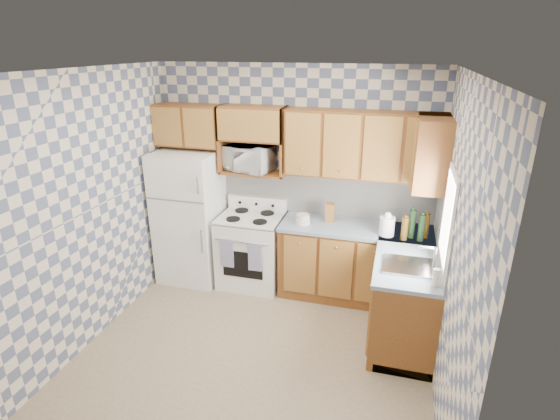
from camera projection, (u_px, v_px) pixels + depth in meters
The scene contains 30 objects.
floor at pixel (256, 350), 4.41m from camera, with size 3.40×3.40×0.00m, color #7B6850.
back_wall at pixel (294, 178), 5.37m from camera, with size 3.40×0.02×2.70m, color slate.
right_wall at pixel (453, 250), 3.51m from camera, with size 0.02×3.20×2.70m, color slate.
backsplash_back at pixel (326, 193), 5.31m from camera, with size 2.60×0.01×0.56m, color white.
backsplash_right at pixel (442, 229), 4.28m from camera, with size 0.01×1.60×0.56m, color white.
refrigerator at pixel (190, 217), 5.55m from camera, with size 0.75×0.70×1.68m, color white.
stove_body at pixel (251, 251), 5.51m from camera, with size 0.76×0.65×0.90m, color white.
cooktop at pixel (251, 218), 5.35m from camera, with size 0.76×0.65×0.03m, color silver.
backguard at pixel (257, 203), 5.56m from camera, with size 0.76×0.08×0.17m, color white.
dish_towel_left at pixel (227, 254), 5.21m from camera, with size 0.17×0.03×0.35m, color navy.
dish_towel_right at pixel (255, 257), 5.12m from camera, with size 0.17×0.03×0.35m, color navy.
base_cabinets_back at pixel (355, 263), 5.22m from camera, with size 1.75×0.60×0.88m, color #5F3810.
base_cabinets_right at pixel (404, 292), 4.63m from camera, with size 0.60×1.60×0.88m, color #5F3810.
countertop_back at pixel (357, 228), 5.05m from camera, with size 1.77×0.63×0.04m, color slate.
countertop_right at pixel (408, 253), 4.46m from camera, with size 0.63×1.60×0.04m, color slate.
upper_cabinets_back at pixel (364, 145), 4.84m from camera, with size 1.75×0.33×0.74m, color #5F3810.
upper_cabinets_fridge at pixel (189, 125), 5.32m from camera, with size 0.82×0.33×0.50m, color #5F3810.
upper_cabinets_right at pixel (432, 153), 4.49m from camera, with size 0.33×0.70×0.74m, color #5F3810.
microwave_shelf at pixel (254, 172), 5.31m from camera, with size 0.80×0.33×0.03m, color #5F3810.
microwave at pixel (250, 158), 5.28m from camera, with size 0.56×0.38×0.31m, color white.
sink at pixel (409, 266), 4.14m from camera, with size 0.48×0.40×0.03m, color #B7B7BC.
window at pixel (448, 218), 3.88m from camera, with size 0.02×0.66×0.86m, color white.
bottle_0 at pixel (412, 224), 4.71m from camera, with size 0.07×0.07×0.32m, color black.
bottle_1 at pixel (421, 228), 4.64m from camera, with size 0.07×0.07×0.30m, color black.
bottle_2 at pixel (426, 226), 4.72m from camera, with size 0.07×0.07×0.28m, color #4B320D.
bottle_3 at pixel (405, 229), 4.67m from camera, with size 0.07×0.07×0.25m, color #4B320D.
knife_block at pixel (330, 212), 5.17m from camera, with size 0.10×0.10×0.22m, color brown.
electric_kettle at pixel (387, 226), 4.79m from camera, with size 0.17×0.17×0.21m, color white.
food_containers at pixel (303, 219), 5.11m from camera, with size 0.17×0.17×0.11m, color silver, non-canonical shape.
soap_bottle at pixel (436, 278), 3.77m from camera, with size 0.06×0.06×0.17m, color silver.
Camera 1 is at (1.20, -3.42, 2.90)m, focal length 28.00 mm.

